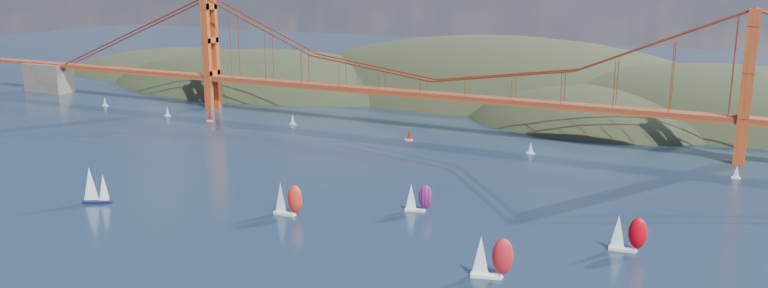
% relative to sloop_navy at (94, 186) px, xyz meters
% --- Properties ---
extents(ground, '(1200.00, 1200.00, 0.00)m').
position_rel_sloop_navy_xyz_m(ground, '(49.88, -39.85, -5.49)').
color(ground, black).
rests_on(ground, ground).
extents(headlands, '(725.00, 225.00, 96.00)m').
position_rel_sloop_navy_xyz_m(headlands, '(94.83, 238.44, -17.95)').
color(headlands, black).
rests_on(headlands, ground).
extents(bridge, '(552.00, 12.00, 55.00)m').
position_rel_sloop_navy_xyz_m(bridge, '(48.14, 140.15, 26.74)').
color(bridge, maroon).
rests_on(bridge, ground).
extents(sloop_navy, '(8.53, 7.00, 12.45)m').
position_rel_sloop_navy_xyz_m(sloop_navy, '(0.00, 0.00, 0.00)').
color(sloop_navy, black).
rests_on(sloop_navy, ground).
extents(racer_0, '(9.09, 3.72, 10.44)m').
position_rel_sloop_navy_xyz_m(racer_0, '(57.54, 16.55, -0.56)').
color(racer_0, silver).
rests_on(racer_0, ground).
extents(racer_1, '(9.80, 5.65, 10.98)m').
position_rel_sloop_navy_xyz_m(racer_1, '(123.45, 0.23, -0.31)').
color(racer_1, white).
rests_on(racer_1, ground).
extents(racer_2, '(9.04, 4.05, 10.24)m').
position_rel_sloop_navy_xyz_m(racer_2, '(148.16, 31.00, -0.66)').
color(racer_2, silver).
rests_on(racer_2, ground).
extents(racer_rwb, '(8.13, 4.93, 9.10)m').
position_rel_sloop_navy_xyz_m(racer_rwb, '(89.09, 36.40, -1.19)').
color(racer_rwb, silver).
rests_on(racer_rwb, ground).
extents(distant_boat_0, '(3.00, 2.00, 4.70)m').
position_rel_sloop_navy_xyz_m(distant_boat_0, '(-124.34, 120.70, -3.09)').
color(distant_boat_0, silver).
rests_on(distant_boat_0, ground).
extents(distant_boat_1, '(3.00, 2.00, 4.70)m').
position_rel_sloop_navy_xyz_m(distant_boat_1, '(-76.65, 114.31, -3.09)').
color(distant_boat_1, silver).
rests_on(distant_boat_1, ground).
extents(distant_boat_2, '(3.00, 2.00, 4.70)m').
position_rel_sloop_navy_xyz_m(distant_boat_2, '(-50.52, 113.57, -3.09)').
color(distant_boat_2, silver).
rests_on(distant_boat_2, ground).
extents(distant_boat_3, '(3.00, 2.00, 4.70)m').
position_rel_sloop_navy_xyz_m(distant_boat_3, '(-12.14, 124.28, -3.09)').
color(distant_boat_3, silver).
rests_on(distant_boat_3, ground).
extents(distant_boat_4, '(3.00, 2.00, 4.70)m').
position_rel_sloop_navy_xyz_m(distant_boat_4, '(169.93, 115.98, -3.09)').
color(distant_boat_4, silver).
rests_on(distant_boat_4, ground).
extents(distant_boat_8, '(3.00, 2.00, 4.70)m').
position_rel_sloop_navy_xyz_m(distant_boat_8, '(98.90, 118.79, -3.09)').
color(distant_boat_8, silver).
rests_on(distant_boat_8, ground).
extents(distant_boat_9, '(3.00, 2.00, 4.70)m').
position_rel_sloop_navy_xyz_m(distant_boat_9, '(48.03, 118.89, -3.09)').
color(distant_boat_9, silver).
rests_on(distant_boat_9, ground).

